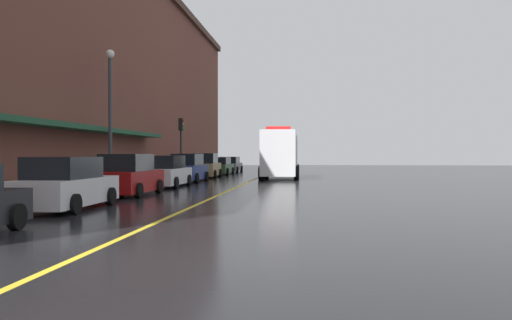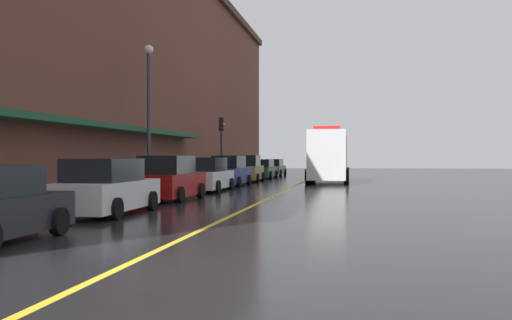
# 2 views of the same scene
# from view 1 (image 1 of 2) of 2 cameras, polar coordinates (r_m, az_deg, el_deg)

# --- Properties ---
(ground_plane) EXTENTS (112.00, 112.00, 0.00)m
(ground_plane) POSITION_cam_1_polar(r_m,az_deg,el_deg) (33.88, -1.01, -2.47)
(ground_plane) COLOR black
(sidewalk_left) EXTENTS (2.40, 70.00, 0.15)m
(sidewalk_left) POSITION_cam_1_polar(r_m,az_deg,el_deg) (35.17, -11.10, -2.24)
(sidewalk_left) COLOR #ADA8A0
(sidewalk_left) RESTS_ON ground
(lane_center_stripe) EXTENTS (0.16, 70.00, 0.01)m
(lane_center_stripe) POSITION_cam_1_polar(r_m,az_deg,el_deg) (33.88, -1.01, -2.46)
(lane_center_stripe) COLOR gold
(lane_center_stripe) RESTS_ON ground
(brick_building_left) EXTENTS (11.94, 64.00, 15.15)m
(brick_building_left) POSITION_cam_1_polar(r_m,az_deg,el_deg) (37.14, -21.48, 9.50)
(brick_building_left) COLOR brown
(brick_building_left) RESTS_ON ground
(parked_car_1) EXTENTS (2.14, 4.86, 1.74)m
(parked_car_1) POSITION_cam_1_polar(r_m,az_deg,el_deg) (18.51, -19.86, -2.55)
(parked_car_1) COLOR silver
(parked_car_1) RESTS_ON ground
(parked_car_2) EXTENTS (2.20, 4.47, 1.84)m
(parked_car_2) POSITION_cam_1_polar(r_m,az_deg,el_deg) (24.06, -13.66, -1.71)
(parked_car_2) COLOR maroon
(parked_car_2) RESTS_ON ground
(parked_car_3) EXTENTS (2.06, 4.77, 1.76)m
(parked_car_3) POSITION_cam_1_polar(r_m,az_deg,el_deg) (29.74, -9.69, -1.32)
(parked_car_3) COLOR silver
(parked_car_3) RESTS_ON ground
(parked_car_4) EXTENTS (2.03, 4.73, 1.87)m
(parked_car_4) POSITION_cam_1_polar(r_m,az_deg,el_deg) (35.05, -7.34, -0.95)
(parked_car_4) COLOR navy
(parked_car_4) RESTS_ON ground
(parked_car_5) EXTENTS (2.08, 4.69, 1.90)m
(parked_car_5) POSITION_cam_1_polar(r_m,az_deg,el_deg) (41.13, -5.42, -0.69)
(parked_car_5) COLOR #A5844C
(parked_car_5) RESTS_ON ground
(parked_car_6) EXTENTS (2.19, 4.75, 1.57)m
(parked_car_6) POSITION_cam_1_polar(r_m,az_deg,el_deg) (47.02, -3.99, -0.69)
(parked_car_6) COLOR #2D5133
(parked_car_6) RESTS_ON ground
(parked_car_7) EXTENTS (2.10, 4.90, 1.58)m
(parked_car_7) POSITION_cam_1_polar(r_m,az_deg,el_deg) (52.78, -2.82, -0.54)
(parked_car_7) COLOR #595B60
(parked_car_7) RESTS_ON ground
(box_truck) EXTENTS (2.85, 8.31, 3.77)m
(box_truck) POSITION_cam_1_polar(r_m,az_deg,el_deg) (39.89, 2.65, 0.58)
(box_truck) COLOR silver
(box_truck) RESTS_ON ground
(parking_meter_0) EXTENTS (0.14, 0.18, 1.33)m
(parking_meter_0) POSITION_cam_1_polar(r_m,az_deg,el_deg) (38.02, -8.44, -0.54)
(parking_meter_0) COLOR #4C4C51
(parking_meter_0) RESTS_ON sidewalk_left
(parking_meter_1) EXTENTS (0.14, 0.18, 1.33)m
(parking_meter_1) POSITION_cam_1_polar(r_m,az_deg,el_deg) (41.15, -7.32, -0.45)
(parking_meter_1) COLOR #4C4C51
(parking_meter_1) RESTS_ON sidewalk_left
(street_lamp_left) EXTENTS (0.44, 0.44, 6.94)m
(street_lamp_left) POSITION_cam_1_polar(r_m,az_deg,el_deg) (27.64, -15.49, 5.94)
(street_lamp_left) COLOR #33383D
(street_lamp_left) RESTS_ON sidewalk_left
(traffic_light_near) EXTENTS (0.38, 0.36, 4.30)m
(traffic_light_near) POSITION_cam_1_polar(r_m,az_deg,el_deg) (38.68, -8.11, 2.59)
(traffic_light_near) COLOR #232326
(traffic_light_near) RESTS_ON sidewalk_left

